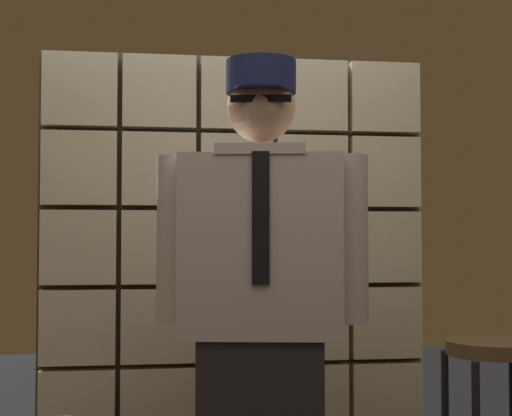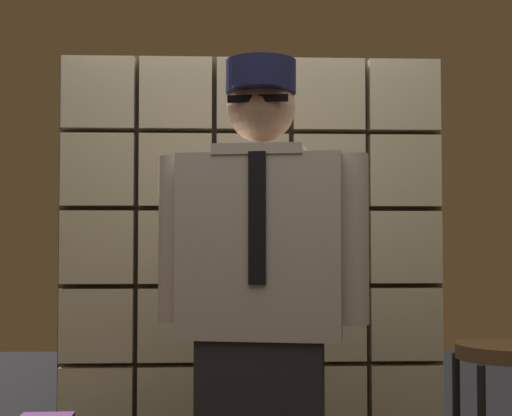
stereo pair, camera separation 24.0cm
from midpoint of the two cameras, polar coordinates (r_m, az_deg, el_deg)
glass_block_wall at (r=3.25m, az=-3.67°, el=-5.91°), size 1.68×0.10×2.01m
standing_person at (r=2.51m, az=-2.31°, el=-8.19°), size 0.72×0.35×1.79m
bar_stool at (r=2.82m, az=15.40°, el=-14.03°), size 0.34×0.34×0.83m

